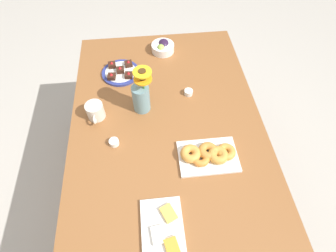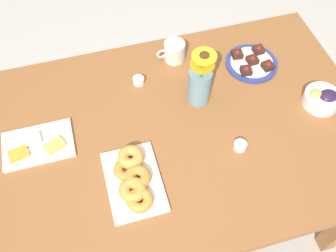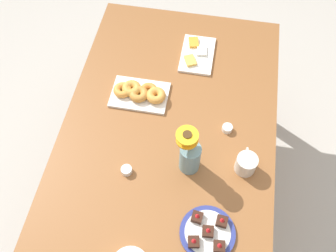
{
  "view_description": "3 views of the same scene",
  "coord_description": "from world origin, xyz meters",
  "px_view_note": "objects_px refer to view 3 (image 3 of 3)",
  "views": [
    {
      "loc": [
        0.75,
        -0.08,
        1.84
      ],
      "look_at": [
        0.0,
        0.0,
        0.78
      ],
      "focal_mm": 28.0,
      "sensor_mm": 36.0,
      "label": 1
    },
    {
      "loc": [
        0.21,
        0.76,
        1.94
      ],
      "look_at": [
        0.0,
        0.0,
        0.78
      ],
      "focal_mm": 40.0,
      "sensor_mm": 36.0,
      "label": 2
    },
    {
      "loc": [
        -0.88,
        -0.16,
        2.24
      ],
      "look_at": [
        0.0,
        0.0,
        0.78
      ],
      "focal_mm": 40.0,
      "sensor_mm": 36.0,
      "label": 3
    }
  ],
  "objects_px": {
    "jam_cup_honey": "(227,128)",
    "dessert_plate": "(208,233)",
    "cheese_platter": "(197,54)",
    "jam_cup_berry": "(127,170)",
    "croissant_platter": "(140,93)",
    "coffee_mug": "(246,163)",
    "dining_table": "(168,139)",
    "flower_vase": "(190,156)"
  },
  "relations": [
    {
      "from": "jam_cup_honey",
      "to": "coffee_mug",
      "type": "bearing_deg",
      "value": -152.69
    },
    {
      "from": "dining_table",
      "to": "coffee_mug",
      "type": "xyz_separation_m",
      "value": [
        -0.13,
        -0.37,
        0.13
      ]
    },
    {
      "from": "croissant_platter",
      "to": "flower_vase",
      "type": "height_order",
      "value": "flower_vase"
    },
    {
      "from": "cheese_platter",
      "to": "jam_cup_berry",
      "type": "relative_size",
      "value": 5.42
    },
    {
      "from": "jam_cup_berry",
      "to": "flower_vase",
      "type": "bearing_deg",
      "value": -73.89
    },
    {
      "from": "coffee_mug",
      "to": "flower_vase",
      "type": "bearing_deg",
      "value": 97.3
    },
    {
      "from": "jam_cup_honey",
      "to": "dessert_plate",
      "type": "height_order",
      "value": "dessert_plate"
    },
    {
      "from": "dessert_plate",
      "to": "flower_vase",
      "type": "xyz_separation_m",
      "value": [
        0.28,
        0.12,
        0.08
      ]
    },
    {
      "from": "croissant_platter",
      "to": "dessert_plate",
      "type": "distance_m",
      "value": 0.74
    },
    {
      "from": "croissant_platter",
      "to": "jam_cup_berry",
      "type": "height_order",
      "value": "croissant_platter"
    },
    {
      "from": "coffee_mug",
      "to": "dessert_plate",
      "type": "height_order",
      "value": "coffee_mug"
    },
    {
      "from": "cheese_platter",
      "to": "jam_cup_honey",
      "type": "distance_m",
      "value": 0.48
    },
    {
      "from": "cheese_platter",
      "to": "jam_cup_berry",
      "type": "bearing_deg",
      "value": 163.72
    },
    {
      "from": "dessert_plate",
      "to": "flower_vase",
      "type": "distance_m",
      "value": 0.32
    },
    {
      "from": "cheese_platter",
      "to": "jam_cup_berry",
      "type": "height_order",
      "value": "cheese_platter"
    },
    {
      "from": "dining_table",
      "to": "dessert_plate",
      "type": "distance_m",
      "value": 0.52
    },
    {
      "from": "coffee_mug",
      "to": "cheese_platter",
      "type": "xyz_separation_m",
      "value": [
        0.62,
        0.3,
        -0.04
      ]
    },
    {
      "from": "coffee_mug",
      "to": "jam_cup_berry",
      "type": "height_order",
      "value": "coffee_mug"
    },
    {
      "from": "dining_table",
      "to": "jam_cup_honey",
      "type": "distance_m",
      "value": 0.29
    },
    {
      "from": "coffee_mug",
      "to": "croissant_platter",
      "type": "relative_size",
      "value": 0.44
    },
    {
      "from": "coffee_mug",
      "to": "jam_cup_honey",
      "type": "bearing_deg",
      "value": 27.31
    },
    {
      "from": "cheese_platter",
      "to": "croissant_platter",
      "type": "relative_size",
      "value": 0.9
    },
    {
      "from": "coffee_mug",
      "to": "cheese_platter",
      "type": "height_order",
      "value": "coffee_mug"
    },
    {
      "from": "flower_vase",
      "to": "croissant_platter",
      "type": "bearing_deg",
      "value": 41.06
    },
    {
      "from": "jam_cup_honey",
      "to": "flower_vase",
      "type": "relative_size",
      "value": 0.18
    },
    {
      "from": "dining_table",
      "to": "croissant_platter",
      "type": "height_order",
      "value": "croissant_platter"
    },
    {
      "from": "jam_cup_berry",
      "to": "cheese_platter",
      "type": "bearing_deg",
      "value": -16.28
    },
    {
      "from": "jam_cup_berry",
      "to": "dessert_plate",
      "type": "relative_size",
      "value": 0.21
    },
    {
      "from": "flower_vase",
      "to": "dining_table",
      "type": "bearing_deg",
      "value": 36.7
    },
    {
      "from": "jam_cup_honey",
      "to": "croissant_platter",
      "type": "bearing_deg",
      "value": 74.57
    },
    {
      "from": "jam_cup_honey",
      "to": "jam_cup_berry",
      "type": "relative_size",
      "value": 1.0
    },
    {
      "from": "jam_cup_berry",
      "to": "flower_vase",
      "type": "height_order",
      "value": "flower_vase"
    },
    {
      "from": "coffee_mug",
      "to": "croissant_platter",
      "type": "bearing_deg",
      "value": 60.43
    },
    {
      "from": "dining_table",
      "to": "cheese_platter",
      "type": "bearing_deg",
      "value": -8.2
    },
    {
      "from": "dining_table",
      "to": "dessert_plate",
      "type": "height_order",
      "value": "dessert_plate"
    },
    {
      "from": "dessert_plate",
      "to": "coffee_mug",
      "type": "bearing_deg",
      "value": -21.83
    },
    {
      "from": "dining_table",
      "to": "coffee_mug",
      "type": "distance_m",
      "value": 0.41
    },
    {
      "from": "jam_cup_honey",
      "to": "dessert_plate",
      "type": "relative_size",
      "value": 0.21
    },
    {
      "from": "cheese_platter",
      "to": "jam_cup_honey",
      "type": "xyz_separation_m",
      "value": [
        -0.43,
        -0.2,
        0.01
      ]
    },
    {
      "from": "croissant_platter",
      "to": "dessert_plate",
      "type": "height_order",
      "value": "same"
    },
    {
      "from": "coffee_mug",
      "to": "croissant_platter",
      "type": "height_order",
      "value": "coffee_mug"
    },
    {
      "from": "jam_cup_berry",
      "to": "dining_table",
      "type": "bearing_deg",
      "value": -30.71
    }
  ]
}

